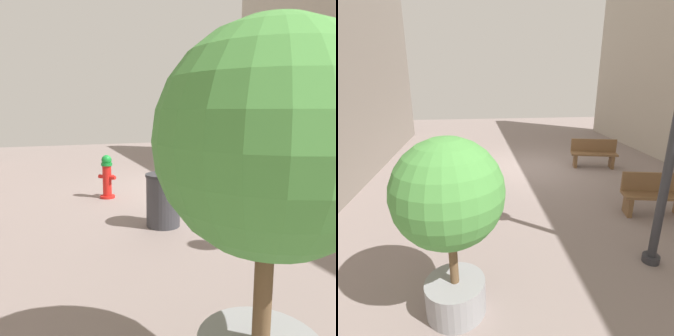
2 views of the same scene
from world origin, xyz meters
TOP-DOWN VIEW (x-y plane):
  - ground_plane at (0.00, 0.00)m, footprint 23.40×23.40m
  - fire_hydrant at (2.15, 0.26)m, footprint 0.37×0.37m
  - bench_near at (-2.18, 0.17)m, footprint 1.58×0.77m
  - bench_far at (-2.09, 3.65)m, footprint 1.47×0.71m
  - planter_tree at (2.19, 5.90)m, footprint 1.32×1.32m
  - trash_bin at (1.61, 2.38)m, footprint 0.58×0.58m

SIDE VIEW (x-z plane):
  - ground_plane at x=0.00m, z-range 0.00..0.00m
  - trash_bin at x=1.61m, z-range 0.00..0.86m
  - fire_hydrant at x=2.15m, z-range 0.00..0.94m
  - bench_far at x=-2.09m, z-range 0.01..0.96m
  - bench_near at x=-2.18m, z-range 0.01..0.96m
  - planter_tree at x=2.19m, z-range 0.36..2.72m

